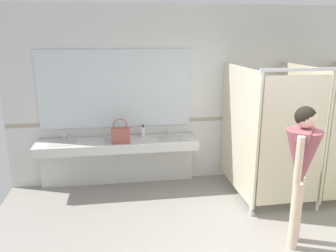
% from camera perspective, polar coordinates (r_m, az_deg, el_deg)
% --- Properties ---
extents(wall_back, '(6.79, 0.12, 2.92)m').
position_cam_1_polar(wall_back, '(5.87, 7.53, 5.26)').
color(wall_back, silver).
rests_on(wall_back, ground_plane).
extents(wall_back_tile_band, '(6.79, 0.01, 0.06)m').
position_cam_1_polar(wall_back_tile_band, '(5.89, 7.57, 1.20)').
color(wall_back_tile_band, '#9E937F').
rests_on(wall_back_tile_band, wall_back).
extents(vanity_counter, '(2.53, 0.55, 0.94)m').
position_cam_1_polar(vanity_counter, '(5.59, -8.39, -4.31)').
color(vanity_counter, silver).
rests_on(vanity_counter, ground_plane).
extents(mirror_panel, '(2.43, 0.02, 1.25)m').
position_cam_1_polar(mirror_panel, '(5.54, -8.81, 6.14)').
color(mirror_panel, silver).
rests_on(mirror_panel, wall_back).
extents(bathroom_stalls, '(2.05, 1.49, 2.05)m').
position_cam_1_polar(bathroom_stalls, '(5.48, 22.21, -0.65)').
color(bathroom_stalls, beige).
rests_on(bathroom_stalls, ground_plane).
extents(person_standing, '(0.56, 0.56, 1.70)m').
position_cam_1_polar(person_standing, '(4.14, 21.52, -5.31)').
color(person_standing, beige).
rests_on(person_standing, ground_plane).
extents(handbag, '(0.28, 0.13, 0.39)m').
position_cam_1_polar(handbag, '(5.28, -7.99, -1.45)').
color(handbag, '#934C42').
rests_on(handbag, vanity_counter).
extents(soap_dispenser, '(0.07, 0.07, 0.19)m').
position_cam_1_polar(soap_dispenser, '(5.59, -4.22, -0.92)').
color(soap_dispenser, white).
rests_on(soap_dispenser, vanity_counter).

